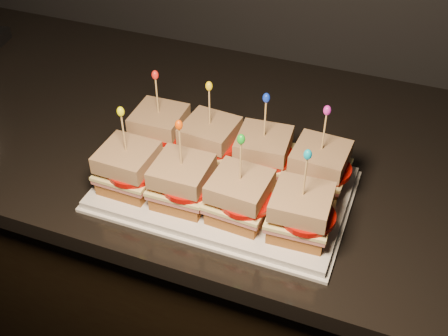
% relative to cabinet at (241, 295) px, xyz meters
% --- Properties ---
extents(cabinet, '(2.50, 0.65, 0.90)m').
position_rel_cabinet_xyz_m(cabinet, '(0.00, 0.00, 0.00)').
color(cabinet, black).
rests_on(cabinet, ground).
extents(granite_slab, '(2.54, 0.69, 0.03)m').
position_rel_cabinet_xyz_m(granite_slab, '(0.00, 0.00, 0.47)').
color(granite_slab, black).
rests_on(granite_slab, cabinet).
extents(platter, '(0.41, 0.26, 0.02)m').
position_rel_cabinet_xyz_m(platter, '(0.01, -0.16, 0.49)').
color(platter, silver).
rests_on(platter, granite_slab).
extents(platter_rim, '(0.43, 0.27, 0.01)m').
position_rel_cabinet_xyz_m(platter_rim, '(0.01, -0.16, 0.49)').
color(platter_rim, silver).
rests_on(platter_rim, granite_slab).
extents(sandwich_0_bread_bot, '(0.09, 0.09, 0.02)m').
position_rel_cabinet_xyz_m(sandwich_0_bread_bot, '(-0.13, -0.10, 0.51)').
color(sandwich_0_bread_bot, brown).
rests_on(sandwich_0_bread_bot, platter).
extents(sandwich_0_ham, '(0.10, 0.09, 0.01)m').
position_rel_cabinet_xyz_m(sandwich_0_ham, '(-0.13, -0.10, 0.53)').
color(sandwich_0_ham, '#B45255').
rests_on(sandwich_0_ham, sandwich_0_bread_bot).
extents(sandwich_0_cheese, '(0.10, 0.09, 0.01)m').
position_rel_cabinet_xyz_m(sandwich_0_cheese, '(-0.13, -0.10, 0.54)').
color(sandwich_0_cheese, '#ECE18D').
rests_on(sandwich_0_cheese, sandwich_0_ham).
extents(sandwich_0_tomato, '(0.09, 0.09, 0.01)m').
position_rel_cabinet_xyz_m(sandwich_0_tomato, '(-0.12, -0.10, 0.54)').
color(sandwich_0_tomato, '#AF0A04').
rests_on(sandwich_0_tomato, sandwich_0_cheese).
extents(sandwich_0_bread_top, '(0.09, 0.09, 0.03)m').
position_rel_cabinet_xyz_m(sandwich_0_bread_top, '(-0.13, -0.10, 0.56)').
color(sandwich_0_bread_top, brown).
rests_on(sandwich_0_bread_top, sandwich_0_tomato).
extents(sandwich_0_pick, '(0.00, 0.00, 0.09)m').
position_rel_cabinet_xyz_m(sandwich_0_pick, '(-0.13, -0.10, 0.61)').
color(sandwich_0_pick, tan).
rests_on(sandwich_0_pick, sandwich_0_bread_top).
extents(sandwich_0_frill, '(0.01, 0.01, 0.02)m').
position_rel_cabinet_xyz_m(sandwich_0_frill, '(-0.13, -0.10, 0.65)').
color(sandwich_0_frill, red).
rests_on(sandwich_0_frill, sandwich_0_pick).
extents(sandwich_1_bread_bot, '(0.09, 0.09, 0.02)m').
position_rel_cabinet_xyz_m(sandwich_1_bread_bot, '(-0.03, -0.10, 0.51)').
color(sandwich_1_bread_bot, brown).
rests_on(sandwich_1_bread_bot, platter).
extents(sandwich_1_ham, '(0.10, 0.10, 0.01)m').
position_rel_cabinet_xyz_m(sandwich_1_ham, '(-0.03, -0.10, 0.53)').
color(sandwich_1_ham, '#B45255').
rests_on(sandwich_1_ham, sandwich_1_bread_bot).
extents(sandwich_1_cheese, '(0.10, 0.10, 0.01)m').
position_rel_cabinet_xyz_m(sandwich_1_cheese, '(-0.03, -0.10, 0.54)').
color(sandwich_1_cheese, '#ECE18D').
rests_on(sandwich_1_cheese, sandwich_1_ham).
extents(sandwich_1_tomato, '(0.09, 0.09, 0.01)m').
position_rel_cabinet_xyz_m(sandwich_1_tomato, '(-0.02, -0.10, 0.54)').
color(sandwich_1_tomato, '#AF0A04').
rests_on(sandwich_1_tomato, sandwich_1_cheese).
extents(sandwich_1_bread_top, '(0.09, 0.09, 0.03)m').
position_rel_cabinet_xyz_m(sandwich_1_bread_top, '(-0.03, -0.10, 0.56)').
color(sandwich_1_bread_top, brown).
rests_on(sandwich_1_bread_top, sandwich_1_tomato).
extents(sandwich_1_pick, '(0.00, 0.00, 0.09)m').
position_rel_cabinet_xyz_m(sandwich_1_pick, '(-0.03, -0.10, 0.61)').
color(sandwich_1_pick, tan).
rests_on(sandwich_1_pick, sandwich_1_bread_top).
extents(sandwich_1_frill, '(0.01, 0.01, 0.02)m').
position_rel_cabinet_xyz_m(sandwich_1_frill, '(-0.03, -0.10, 0.65)').
color(sandwich_1_frill, yellow).
rests_on(sandwich_1_frill, sandwich_1_pick).
extents(sandwich_2_bread_bot, '(0.09, 0.09, 0.02)m').
position_rel_cabinet_xyz_m(sandwich_2_bread_bot, '(0.06, -0.10, 0.51)').
color(sandwich_2_bread_bot, brown).
rests_on(sandwich_2_bread_bot, platter).
extents(sandwich_2_ham, '(0.10, 0.10, 0.01)m').
position_rel_cabinet_xyz_m(sandwich_2_ham, '(0.06, -0.10, 0.53)').
color(sandwich_2_ham, '#B45255').
rests_on(sandwich_2_ham, sandwich_2_bread_bot).
extents(sandwich_2_cheese, '(0.10, 0.10, 0.01)m').
position_rel_cabinet_xyz_m(sandwich_2_cheese, '(0.06, -0.10, 0.54)').
color(sandwich_2_cheese, '#ECE18D').
rests_on(sandwich_2_cheese, sandwich_2_ham).
extents(sandwich_2_tomato, '(0.09, 0.09, 0.01)m').
position_rel_cabinet_xyz_m(sandwich_2_tomato, '(0.08, -0.10, 0.54)').
color(sandwich_2_tomato, '#AF0A04').
rests_on(sandwich_2_tomato, sandwich_2_cheese).
extents(sandwich_2_bread_top, '(0.09, 0.09, 0.03)m').
position_rel_cabinet_xyz_m(sandwich_2_bread_top, '(0.06, -0.10, 0.56)').
color(sandwich_2_bread_top, brown).
rests_on(sandwich_2_bread_top, sandwich_2_tomato).
extents(sandwich_2_pick, '(0.00, 0.00, 0.09)m').
position_rel_cabinet_xyz_m(sandwich_2_pick, '(0.06, -0.10, 0.61)').
color(sandwich_2_pick, tan).
rests_on(sandwich_2_pick, sandwich_2_bread_top).
extents(sandwich_2_frill, '(0.01, 0.01, 0.02)m').
position_rel_cabinet_xyz_m(sandwich_2_frill, '(0.06, -0.10, 0.65)').
color(sandwich_2_frill, '#0F30D0').
rests_on(sandwich_2_frill, sandwich_2_pick).
extents(sandwich_3_bread_bot, '(0.09, 0.09, 0.02)m').
position_rel_cabinet_xyz_m(sandwich_3_bread_bot, '(0.16, -0.10, 0.51)').
color(sandwich_3_bread_bot, brown).
rests_on(sandwich_3_bread_bot, platter).
extents(sandwich_3_ham, '(0.10, 0.09, 0.01)m').
position_rel_cabinet_xyz_m(sandwich_3_ham, '(0.16, -0.10, 0.53)').
color(sandwich_3_ham, '#B45255').
rests_on(sandwich_3_ham, sandwich_3_bread_bot).
extents(sandwich_3_cheese, '(0.10, 0.10, 0.01)m').
position_rel_cabinet_xyz_m(sandwich_3_cheese, '(0.16, -0.10, 0.54)').
color(sandwich_3_cheese, '#ECE18D').
rests_on(sandwich_3_cheese, sandwich_3_ham).
extents(sandwich_3_tomato, '(0.09, 0.09, 0.01)m').
position_rel_cabinet_xyz_m(sandwich_3_tomato, '(0.17, -0.10, 0.54)').
color(sandwich_3_tomato, '#AF0A04').
rests_on(sandwich_3_tomato, sandwich_3_cheese).
extents(sandwich_3_bread_top, '(0.09, 0.09, 0.03)m').
position_rel_cabinet_xyz_m(sandwich_3_bread_top, '(0.16, -0.10, 0.56)').
color(sandwich_3_bread_top, brown).
rests_on(sandwich_3_bread_top, sandwich_3_tomato).
extents(sandwich_3_pick, '(0.00, 0.00, 0.09)m').
position_rel_cabinet_xyz_m(sandwich_3_pick, '(0.16, -0.10, 0.61)').
color(sandwich_3_pick, tan).
rests_on(sandwich_3_pick, sandwich_3_bread_top).
extents(sandwich_3_frill, '(0.01, 0.01, 0.02)m').
position_rel_cabinet_xyz_m(sandwich_3_frill, '(0.16, -0.10, 0.65)').
color(sandwich_3_frill, '#CD22AC').
rests_on(sandwich_3_frill, sandwich_3_pick).
extents(sandwich_4_bread_bot, '(0.09, 0.09, 0.02)m').
position_rel_cabinet_xyz_m(sandwich_4_bread_bot, '(-0.13, -0.22, 0.51)').
color(sandwich_4_bread_bot, brown).
rests_on(sandwich_4_bread_bot, platter).
extents(sandwich_4_ham, '(0.10, 0.09, 0.01)m').
position_rel_cabinet_xyz_m(sandwich_4_ham, '(-0.13, -0.22, 0.53)').
color(sandwich_4_ham, '#B45255').
rests_on(sandwich_4_ham, sandwich_4_bread_bot).
extents(sandwich_4_cheese, '(0.10, 0.09, 0.01)m').
position_rel_cabinet_xyz_m(sandwich_4_cheese, '(-0.13, -0.22, 0.54)').
color(sandwich_4_cheese, '#ECE18D').
rests_on(sandwich_4_cheese, sandwich_4_ham).
extents(sandwich_4_tomato, '(0.09, 0.09, 0.01)m').
position_rel_cabinet_xyz_m(sandwich_4_tomato, '(-0.12, -0.22, 0.54)').
color(sandwich_4_tomato, '#AF0A04').
rests_on(sandwich_4_tomato, sandwich_4_cheese).
extents(sandwich_4_bread_top, '(0.09, 0.09, 0.03)m').
position_rel_cabinet_xyz_m(sandwich_4_bread_top, '(-0.13, -0.22, 0.56)').
color(sandwich_4_bread_top, brown).
rests_on(sandwich_4_bread_top, sandwich_4_tomato).
extents(sandwich_4_pick, '(0.00, 0.00, 0.09)m').
position_rel_cabinet_xyz_m(sandwich_4_pick, '(-0.13, -0.22, 0.61)').
color(sandwich_4_pick, tan).
rests_on(sandwich_4_pick, sandwich_4_bread_top).
extents(sandwich_4_frill, '(0.01, 0.01, 0.02)m').
position_rel_cabinet_xyz_m(sandwich_4_frill, '(-0.13, -0.22, 0.65)').
color(sandwich_4_frill, '#E8EC07').
rests_on(sandwich_4_frill, sandwich_4_pick).
extents(sandwich_5_bread_bot, '(0.09, 0.09, 0.02)m').
position_rel_cabinet_xyz_m(sandwich_5_bread_bot, '(-0.03, -0.22, 0.51)').
color(sandwich_5_bread_bot, brown).
rests_on(sandwich_5_bread_bot, platter).
extents(sandwich_5_ham, '(0.10, 0.09, 0.01)m').
position_rel_cabinet_xyz_m(sandwich_5_ham, '(-0.03, -0.22, 0.53)').
color(sandwich_5_ham, '#B45255').
rests_on(sandwich_5_ham, sandwich_5_bread_bot).
extents(sandwich_5_cheese, '(0.10, 0.09, 0.01)m').
position_rel_cabinet_xyz_m(sandwich_5_cheese, '(-0.03, -0.22, 0.54)').
color(sandwich_5_cheese, '#ECE18D').
rests_on(sandwich_5_cheese, sandwich_5_ham).
extents(sandwich_5_tomato, '(0.09, 0.09, 0.01)m').
position_rel_cabinet_xyz_m(sandwich_5_tomato, '(-0.02, -0.22, 0.54)').
color(sandwich_5_tomato, '#AF0A04').
rests_on(sandwich_5_tomato, sandwich_5_cheese).
extents(sandwich_5_bread_top, '(0.09, 0.09, 0.03)m').
position_rel_cabinet_xyz_m(sandwich_5_bread_top, '(-0.03, -0.22, 0.56)').
color(sandwich_5_bread_top, brown).
rests_on(sandwich_5_bread_top, sandwich_5_tomato).
extents(sandwich_5_pick, '(0.00, 0.00, 0.09)m').
position_rel_cabinet_xyz_m(sandwich_5_pick, '(-0.03, -0.22, 0.61)').
color(sandwich_5_pick, tan).
rests_on(sandwich_5_pick, sandwich_5_bread_top).
extents(sandwich_5_frill, '(0.01, 0.01, 0.02)m').
position_rel_cabinet_xyz_m(sandwich_5_frill, '(-0.03, -0.22, 0.65)').
color(sandwich_5_frill, '#E54804').
rests_on(sandwich_5_frill, sandwich_5_pick).
extents(sandwich_6_bread_bot, '(0.09, 0.09, 0.02)m').
position_rel_cabinet_xyz_m(sandwich_6_bread_bot, '(0.06, -0.22, 0.51)').
color(sandwich_6_bread_bot, brown).
rests_on(sandwich_6_bread_bot, platter).
extents(sandwich_6_ham, '(0.10, 0.10, 0.01)m').
position_rel_cabinet_xyz_m(sandwich_6_ham, '(0.06, -0.22, 0.53)').
color(sandwich_6_ham, '#B45255').
rests_on(sandwich_6_ham, sandwich_6_bread_bot).
extents(sandwich_6_cheese, '(0.10, 0.10, 0.01)m').
position_rel_cabinet_xyz_m(sandwich_6_cheese, '(0.06, -0.22, 0.54)').
color(sandwich_6_cheese, '#ECE18D').
rests_on(sandwich_6_cheese, sandwich_6_ham).
extents(sandwich_6_tomato, '(0.09, 0.09, 0.01)m').
position_rel_cabinet_xyz_m(sandwich_6_tomato, '(0.08, -0.22, 0.54)').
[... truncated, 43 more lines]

